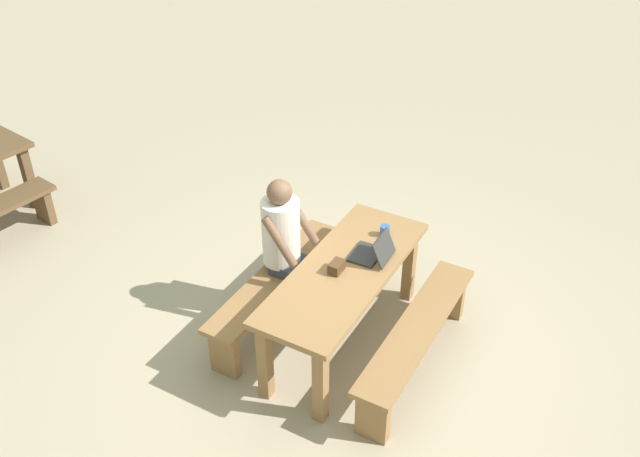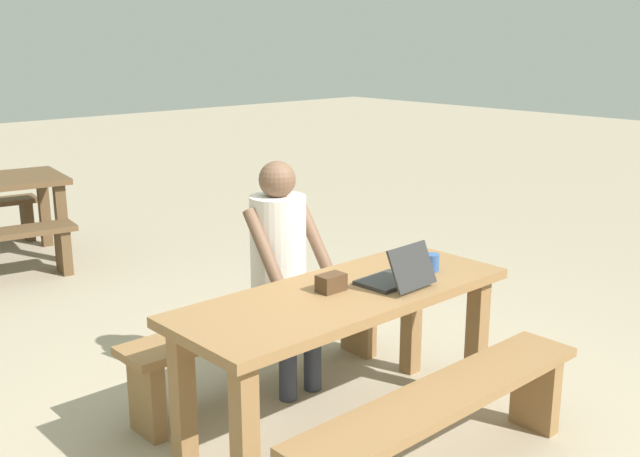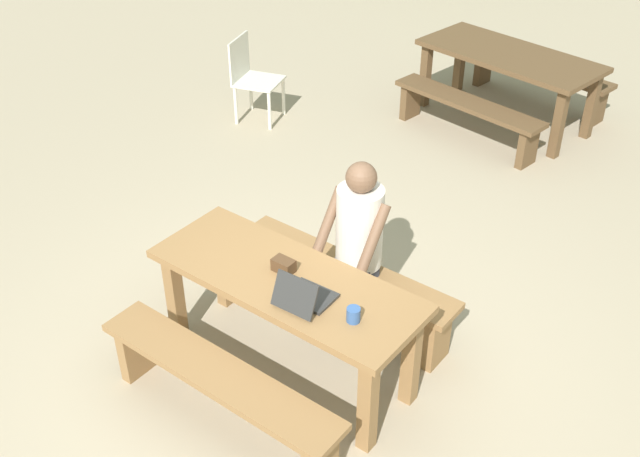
# 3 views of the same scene
# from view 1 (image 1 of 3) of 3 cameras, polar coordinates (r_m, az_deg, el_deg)

# --- Properties ---
(ground_plane) EXTENTS (30.00, 30.00, 0.00)m
(ground_plane) POSITION_cam_1_polar(r_m,az_deg,el_deg) (5.93, 1.79, -8.99)
(ground_plane) COLOR tan
(picnic_table_front) EXTENTS (1.76, 0.66, 0.75)m
(picnic_table_front) POSITION_cam_1_polar(r_m,az_deg,el_deg) (5.52, 1.90, -4.34)
(picnic_table_front) COLOR olive
(picnic_table_front) RESTS_ON ground
(bench_near) EXTENTS (1.69, 0.30, 0.45)m
(bench_near) POSITION_cam_1_polar(r_m,az_deg,el_deg) (5.52, 7.71, -8.58)
(bench_near) COLOR olive
(bench_near) RESTS_ON ground
(bench_far) EXTENTS (1.69, 0.30, 0.45)m
(bench_far) POSITION_cam_1_polar(r_m,az_deg,el_deg) (5.94, -3.54, -4.56)
(bench_far) COLOR olive
(bench_far) RESTS_ON ground
(laptop) EXTENTS (0.29, 0.32, 0.22)m
(laptop) POSITION_cam_1_polar(r_m,az_deg,el_deg) (5.54, 4.25, -1.88)
(laptop) COLOR #2D2D2D
(laptop) RESTS_ON picnic_table_front
(small_pouch) EXTENTS (0.14, 0.09, 0.08)m
(small_pouch) POSITION_cam_1_polar(r_m,az_deg,el_deg) (5.39, 1.33, -3.08)
(small_pouch) COLOR #4C331E
(small_pouch) RESTS_ON picnic_table_front
(coffee_mug) EXTENTS (0.08, 0.08, 0.09)m
(coffee_mug) POSITION_cam_1_polar(r_m,az_deg,el_deg) (5.79, 5.21, -0.18)
(coffee_mug) COLOR #335693
(coffee_mug) RESTS_ON picnic_table_front
(person_seated) EXTENTS (0.42, 0.41, 1.29)m
(person_seated) POSITION_cam_1_polar(r_m,az_deg,el_deg) (5.75, -2.83, -0.85)
(person_seated) COLOR #333847
(person_seated) RESTS_ON ground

